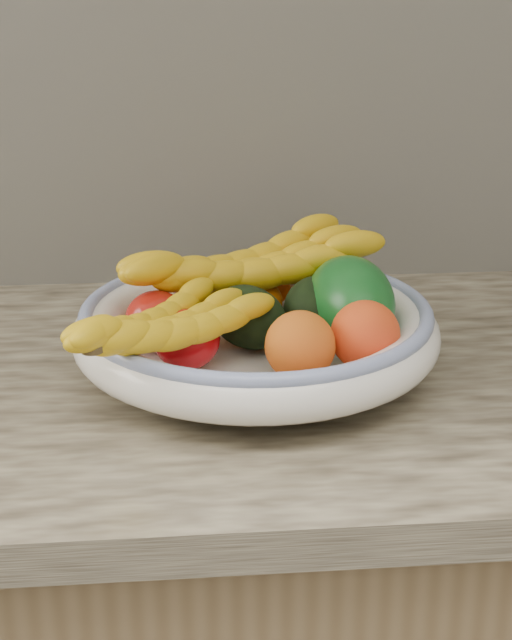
% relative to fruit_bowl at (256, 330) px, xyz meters
% --- Properties ---
extents(fruit_bowl, '(0.39, 0.39, 0.08)m').
position_rel_fruit_bowl_xyz_m(fruit_bowl, '(0.00, 0.00, 0.00)').
color(fruit_bowl, white).
rests_on(fruit_bowl, kitchen_counter).
extents(clementine_back_left, '(0.06, 0.06, 0.05)m').
position_rel_fruit_bowl_xyz_m(clementine_back_left, '(-0.05, 0.10, 0.01)').
color(clementine_back_left, '#FF5705').
rests_on(clementine_back_left, fruit_bowl).
extents(clementine_back_right, '(0.05, 0.05, 0.04)m').
position_rel_fruit_bowl_xyz_m(clementine_back_right, '(0.03, 0.12, 0.01)').
color(clementine_back_right, '#FF5505').
rests_on(clementine_back_right, fruit_bowl).
extents(clementine_back_mid, '(0.06, 0.06, 0.05)m').
position_rel_fruit_bowl_xyz_m(clementine_back_mid, '(0.01, 0.07, 0.01)').
color(clementine_back_mid, orange).
rests_on(clementine_back_mid, fruit_bowl).
extents(clementine_extra, '(0.05, 0.05, 0.05)m').
position_rel_fruit_bowl_xyz_m(clementine_extra, '(-0.03, 0.11, 0.01)').
color(clementine_extra, '#F26005').
rests_on(clementine_extra, fruit_bowl).
extents(tomato_left, '(0.09, 0.09, 0.06)m').
position_rel_fruit_bowl_xyz_m(tomato_left, '(-0.11, 0.01, 0.01)').
color(tomato_left, '#AD1810').
rests_on(tomato_left, fruit_bowl).
extents(tomato_near_left, '(0.08, 0.08, 0.06)m').
position_rel_fruit_bowl_xyz_m(tomato_near_left, '(-0.07, -0.05, 0.01)').
color(tomato_near_left, '#B8080F').
rests_on(tomato_near_left, fruit_bowl).
extents(avocado_center, '(0.11, 0.12, 0.07)m').
position_rel_fruit_bowl_xyz_m(avocado_center, '(-0.01, -0.00, 0.02)').
color(avocado_center, black).
rests_on(avocado_center, fruit_bowl).
extents(avocado_right, '(0.10, 0.12, 0.07)m').
position_rel_fruit_bowl_xyz_m(avocado_right, '(0.07, 0.02, 0.02)').
color(avocado_right, black).
rests_on(avocado_right, fruit_bowl).
extents(green_mango, '(0.13, 0.15, 0.12)m').
position_rel_fruit_bowl_xyz_m(green_mango, '(0.10, 0.00, 0.03)').
color(green_mango, '#0E4A16').
rests_on(green_mango, fruit_bowl).
extents(peach_front, '(0.08, 0.08, 0.07)m').
position_rel_fruit_bowl_xyz_m(peach_front, '(0.04, -0.09, 0.02)').
color(peach_front, orange).
rests_on(peach_front, fruit_bowl).
extents(peach_right, '(0.08, 0.08, 0.07)m').
position_rel_fruit_bowl_xyz_m(peach_right, '(0.10, -0.07, 0.02)').
color(peach_right, orange).
rests_on(peach_right, fruit_bowl).
extents(banana_bunch_back, '(0.34, 0.25, 0.09)m').
position_rel_fruit_bowl_xyz_m(banana_bunch_back, '(-0.00, 0.07, 0.04)').
color(banana_bunch_back, gold).
rests_on(banana_bunch_back, fruit_bowl).
extents(banana_bunch_front, '(0.25, 0.25, 0.07)m').
position_rel_fruit_bowl_xyz_m(banana_bunch_front, '(-0.10, -0.09, 0.03)').
color(banana_bunch_front, yellow).
rests_on(banana_bunch_front, fruit_bowl).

